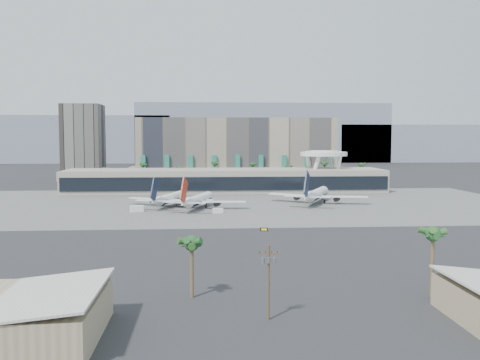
{
  "coord_description": "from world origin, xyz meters",
  "views": [
    {
      "loc": [
        -12.16,
        -177.9,
        28.59
      ],
      "look_at": [
        2.97,
        40.0,
        11.58
      ],
      "focal_mm": 40.0,
      "sensor_mm": 36.0,
      "label": 1
    }
  ],
  "objects": [
    {
      "name": "hotel",
      "position": [
        10.0,
        174.41,
        16.81
      ],
      "size": [
        140.0,
        30.0,
        42.0
      ],
      "color": "tan",
      "rests_on": "ground"
    },
    {
      "name": "saucer_structure",
      "position": [
        55.0,
        116.0,
        18.45
      ],
      "size": [
        26.0,
        26.0,
        21.89
      ],
      "color": "white",
      "rests_on": "ground"
    },
    {
      "name": "terminal",
      "position": [
        0.0,
        109.84,
        6.52
      ],
      "size": [
        170.0,
        32.5,
        14.5
      ],
      "color": "#A9A094",
      "rests_on": "ground"
    },
    {
      "name": "palm_row",
      "position": [
        7.0,
        145.0,
        10.5
      ],
      "size": [
        157.8,
        2.8,
        13.1
      ],
      "color": "brown",
      "rests_on": "ground"
    },
    {
      "name": "apron_pad",
      "position": [
        0.0,
        55.0,
        0.03
      ],
      "size": [
        260.0,
        130.0,
        0.06
      ],
      "primitive_type": "cube",
      "color": "#5B5B59",
      "rests_on": "ground"
    },
    {
      "name": "service_vehicle_a",
      "position": [
        -38.04,
        31.22,
        1.23
      ],
      "size": [
        5.51,
        3.8,
        2.45
      ],
      "primitive_type": "cube",
      "rotation": [
        0.0,
        0.0,
        0.29
      ],
      "color": "white",
      "rests_on": "ground"
    },
    {
      "name": "airliner_right",
      "position": [
        37.57,
        53.31,
        4.02
      ],
      "size": [
        42.03,
        43.29,
        15.95
      ],
      "rotation": [
        0.0,
        0.0,
        -0.41
      ],
      "color": "white",
      "rests_on": "ground"
    },
    {
      "name": "near_palm_a",
      "position": [
        -14.26,
        -83.34,
        8.49
      ],
      "size": [
        6.0,
        6.0,
        11.31
      ],
      "color": "brown",
      "rests_on": "ground"
    },
    {
      "name": "airliner_centre",
      "position": [
        -14.38,
        39.82,
        3.58
      ],
      "size": [
        38.58,
        39.96,
        14.2
      ],
      "rotation": [
        0.0,
        0.0,
        -0.3
      ],
      "color": "white",
      "rests_on": "ground"
    },
    {
      "name": "taxiway_sign",
      "position": [
        6.55,
        -15.37,
        0.52
      ],
      "size": [
        2.34,
        0.75,
        1.06
      ],
      "rotation": [
        0.0,
        0.0,
        -0.19
      ],
      "color": "black",
      "rests_on": "ground"
    },
    {
      "name": "utility_pole",
      "position": [
        -2.0,
        -96.09,
        7.14
      ],
      "size": [
        3.2,
        0.85,
        12.0
      ],
      "color": "#4C3826",
      "rests_on": "ground"
    },
    {
      "name": "airliner_left",
      "position": [
        -26.56,
        48.03,
        3.4
      ],
      "size": [
        36.67,
        37.98,
        13.49
      ],
      "rotation": [
        0.0,
        0.0,
        -0.29
      ],
      "color": "white",
      "rests_on": "ground"
    },
    {
      "name": "service_vehicle_b",
      "position": [
        -6.54,
        25.18,
        0.95
      ],
      "size": [
        4.16,
        3.12,
        1.9
      ],
      "primitive_type": "cube",
      "rotation": [
        0.0,
        0.0,
        0.3
      ],
      "color": "white",
      "rests_on": "ground"
    },
    {
      "name": "ground",
      "position": [
        0.0,
        0.0,
        0.0
      ],
      "size": [
        900.0,
        900.0,
        0.0
      ],
      "primitive_type": "plane",
      "color": "#232326",
      "rests_on": "ground"
    },
    {
      "name": "near_palm_b",
      "position": [
        28.83,
        -86.11,
        10.12
      ],
      "size": [
        6.0,
        6.0,
        12.98
      ],
      "color": "brown",
      "rests_on": "ground"
    },
    {
      "name": "mountain_ridge",
      "position": [
        27.88,
        470.0,
        29.89
      ],
      "size": [
        680.0,
        60.0,
        70.0
      ],
      "color": "gray",
      "rests_on": "ground"
    },
    {
      "name": "office_tower",
      "position": [
        -95.0,
        200.0,
        22.94
      ],
      "size": [
        30.0,
        30.0,
        52.0
      ],
      "color": "black",
      "rests_on": "ground"
    }
  ]
}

